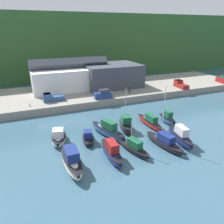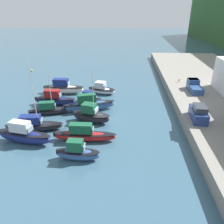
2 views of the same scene
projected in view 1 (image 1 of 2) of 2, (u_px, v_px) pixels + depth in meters
name	position (u px, v px, depth m)	size (l,w,h in m)	color
ground_plane	(121.00, 128.00, 40.76)	(320.00, 320.00, 0.00)	#385B70
hillside_backdrop	(55.00, 43.00, 96.42)	(240.00, 55.72, 22.33)	#335B2D
quay_promenade	(87.00, 93.00, 59.38)	(93.78, 20.34, 1.63)	gray
harbor_clubhouse	(71.00, 78.00, 59.52)	(20.77, 9.83, 8.44)	white
yacht_club_building	(111.00, 75.00, 62.60)	(15.43, 11.79, 6.23)	#3D424C
moored_boat_0	(59.00, 137.00, 35.26)	(3.50, 5.79, 2.38)	silver
moored_boat_1	(88.00, 138.00, 35.36)	(2.88, 4.86, 2.04)	black
moored_boat_2	(108.00, 130.00, 37.13)	(4.25, 8.62, 2.92)	#33568E
moored_boat_3	(126.00, 125.00, 39.29)	(3.42, 6.07, 7.87)	black
moored_boat_4	(150.00, 122.00, 41.06)	(1.63, 8.24, 2.38)	red
moored_boat_5	(167.00, 118.00, 42.49)	(1.57, 4.98, 2.50)	#33568E
moored_boat_6	(72.00, 160.00, 28.78)	(2.25, 8.20, 2.94)	white
moored_boat_7	(111.00, 152.00, 30.93)	(2.01, 7.42, 2.71)	navy
moored_boat_8	(133.00, 147.00, 32.54)	(3.10, 6.97, 6.80)	black
moored_boat_9	(164.00, 142.00, 33.97)	(3.06, 8.10, 9.61)	black
moored_boat_10	(180.00, 137.00, 35.01)	(2.83, 7.43, 2.95)	navy
parked_car_0	(223.00, 80.00, 66.95)	(2.26, 4.38, 2.16)	maroon
parked_car_1	(103.00, 94.00, 52.08)	(4.31, 2.06, 2.16)	navy
pickup_truck_0	(52.00, 98.00, 50.07)	(4.74, 2.02, 1.90)	#2D4C84
pickup_truck_1	(180.00, 84.00, 61.77)	(2.26, 4.84, 1.90)	maroon
person_on_quay	(130.00, 89.00, 56.31)	(0.40, 0.40, 2.14)	#232838
dog_on_quay	(29.00, 104.00, 47.05)	(0.66, 0.84, 0.68)	tan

